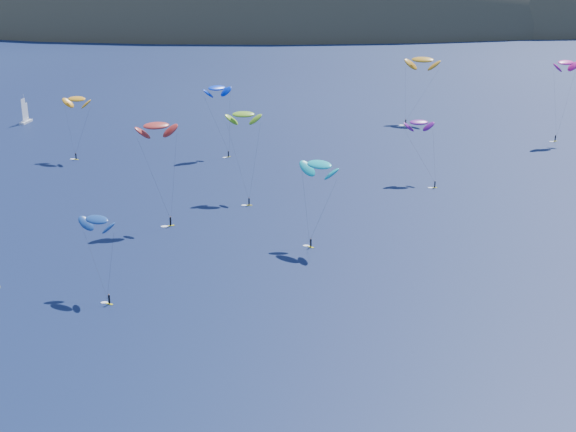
# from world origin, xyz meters

# --- Properties ---
(island) EXTENTS (730.00, 300.00, 210.00)m
(island) POSITION_xyz_m (39.40, 562.36, -10.74)
(island) COLOR #3D3526
(island) RESTS_ON ground
(sailboat) EXTENTS (7.79, 6.68, 9.42)m
(sailboat) POSITION_xyz_m (-74.76, 204.05, 0.85)
(sailboat) COLOR silver
(sailboat) RESTS_ON ground
(kitesurfer_1) EXTENTS (9.12, 8.08, 18.37)m
(kitesurfer_1) POSITION_xyz_m (-47.36, 160.34, 16.02)
(kitesurfer_1) COLOR gold
(kitesurfer_1) RESTS_ON ground
(kitesurfer_3) EXTENTS (8.07, 12.88, 21.10)m
(kitesurfer_3) POSITION_xyz_m (-0.80, 124.67, 18.81)
(kitesurfer_3) COLOR gold
(kitesurfer_3) RESTS_ON ground
(kitesurfer_4) EXTENTS (9.03, 9.78, 20.75)m
(kitesurfer_4) POSITION_xyz_m (-8.88, 162.73, 18.40)
(kitesurfer_4) COLOR gold
(kitesurfer_4) RESTS_ON ground
(kitesurfer_5) EXTENTS (9.26, 9.28, 18.19)m
(kitesurfer_5) POSITION_xyz_m (14.65, 91.20, 15.70)
(kitesurfer_5) COLOR gold
(kitesurfer_5) RESTS_ON ground
(kitesurfer_6) EXTENTS (7.64, 11.60, 16.33)m
(kitesurfer_6) POSITION_xyz_m (42.74, 135.50, 14.23)
(kitesurfer_6) COLOR gold
(kitesurfer_6) RESTS_ON ground
(kitesurfer_8) EXTENTS (9.69, 8.52, 25.40)m
(kitesurfer_8) POSITION_xyz_m (94.07, 177.03, 22.90)
(kitesurfer_8) COLOR gold
(kitesurfer_8) RESTS_ON ground
(kitesurfer_9) EXTENTS (9.34, 8.63, 22.96)m
(kitesurfer_9) POSITION_xyz_m (-18.61, 105.39, 20.52)
(kitesurfer_9) COLOR gold
(kitesurfer_9) RESTS_ON ground
(kitesurfer_10) EXTENTS (7.85, 10.82, 14.46)m
(kitesurfer_10) POSITION_xyz_m (-24.66, 69.09, 12.43)
(kitesurfer_10) COLOR gold
(kitesurfer_10) RESTS_ON ground
(kitesurfer_11) EXTENTS (13.61, 15.42, 23.11)m
(kitesurfer_11) POSITION_xyz_m (56.94, 205.79, 19.92)
(kitesurfer_11) COLOR gold
(kitesurfer_11) RESTS_ON ground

